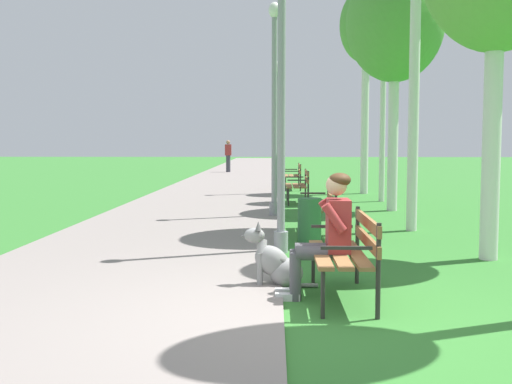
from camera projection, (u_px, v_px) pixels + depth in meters
The scene contains 16 objects.
ground_plane at pixel (313, 321), 5.36m from camera, with size 120.00×120.00×0.00m, color #33752D.
paved_path at pixel (237, 175), 29.33m from camera, with size 3.75×60.00×0.04m, color gray.
park_bench_near at pixel (348, 248), 6.08m from camera, with size 0.55×1.50×0.85m.
park_bench_mid at pixel (321, 203), 10.49m from camera, with size 0.55×1.50×0.85m.
park_bench_far at pixel (300, 183), 15.68m from camera, with size 0.55×1.50×0.85m.
park_bench_furthest at pixel (294, 174), 20.31m from camera, with size 0.55×1.50×0.85m.
person_seated_on_near_bench at pixel (327, 230), 6.10m from camera, with size 0.74×0.49×1.25m.
dog_grey at pixel (276, 263), 6.60m from camera, with size 0.83×0.28×0.71m.
lamp_post_near at pixel (281, 90), 8.52m from camera, with size 0.24×0.24×4.39m.
lamp_post_mid at pixel (274, 107), 12.65m from camera, with size 0.24×0.24×4.37m.
lamp_post_far at pixel (276, 126), 18.21m from camera, with size 0.24×0.24×3.90m.
birch_tree_fourth at pixel (395, 24), 13.71m from camera, with size 2.16×2.33×5.50m.
birch_tree_fifth at pixel (385, 5), 15.84m from camera, with size 1.45×1.25×6.16m.
birch_tree_sixth at pixel (366, 29), 18.34m from camera, with size 1.57×1.46×6.12m.
litter_bin at pixel (310, 221), 9.43m from camera, with size 0.36×0.36×0.70m, color #2D6638.
pedestrian_distant at pixel (228, 156), 31.32m from camera, with size 0.32×0.22×1.65m.
Camera 1 is at (-0.34, -5.27, 1.55)m, focal length 43.49 mm.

